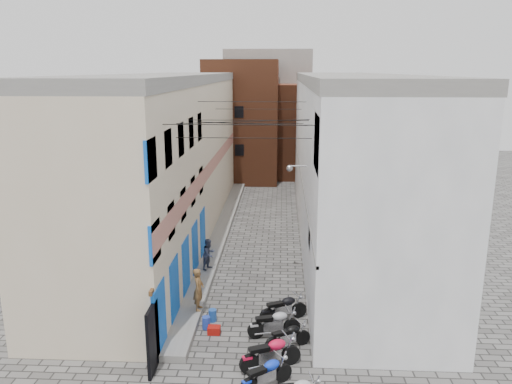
% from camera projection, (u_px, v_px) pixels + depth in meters
% --- Properties ---
extents(ground, '(90.00, 90.00, 0.00)m').
position_uv_depth(ground, '(235.00, 365.00, 16.03)').
color(ground, '#4F4D4B').
rests_on(ground, ground).
extents(plinth, '(0.90, 26.00, 0.25)m').
position_uv_depth(plinth, '(221.00, 232.00, 28.71)').
color(plinth, slate).
rests_on(plinth, ground).
extents(building_left, '(5.10, 27.00, 9.00)m').
position_uv_depth(building_left, '(167.00, 157.00, 27.76)').
color(building_left, beige).
rests_on(building_left, ground).
extents(building_right, '(5.94, 26.00, 9.00)m').
position_uv_depth(building_right, '(348.00, 158.00, 27.28)').
color(building_right, silver).
rests_on(building_right, ground).
extents(building_far_brick_left, '(6.00, 6.00, 10.00)m').
position_uv_depth(building_far_brick_left, '(242.00, 121.00, 42.08)').
color(building_far_brick_left, brown).
rests_on(building_far_brick_left, ground).
extents(building_far_brick_right, '(5.00, 6.00, 8.00)m').
position_uv_depth(building_far_brick_right, '(301.00, 130.00, 43.99)').
color(building_far_brick_right, brown).
rests_on(building_far_brick_right, ground).
extents(building_far_concrete, '(8.00, 5.00, 11.00)m').
position_uv_depth(building_far_concrete, '(268.00, 109.00, 47.67)').
color(building_far_concrete, slate).
rests_on(building_far_concrete, ground).
extents(far_shopfront, '(2.00, 0.30, 2.40)m').
position_uv_depth(far_shopfront, '(265.00, 172.00, 40.17)').
color(far_shopfront, black).
rests_on(far_shopfront, ground).
extents(overhead_wires, '(5.80, 13.02, 1.32)m').
position_uv_depth(overhead_wires, '(250.00, 119.00, 21.73)').
color(overhead_wires, black).
rests_on(overhead_wires, ground).
extents(motorcycle_c, '(1.81, 1.56, 1.06)m').
position_uv_depth(motorcycle_c, '(266.00, 373.00, 14.73)').
color(motorcycle_c, '#0E31D2').
rests_on(motorcycle_c, ground).
extents(motorcycle_d, '(2.15, 1.41, 1.19)m').
position_uv_depth(motorcycle_d, '(270.00, 352.00, 15.70)').
color(motorcycle_d, red).
rests_on(motorcycle_d, ground).
extents(motorcycle_e, '(1.75, 1.24, 0.98)m').
position_uv_depth(motorcycle_e, '(288.00, 335.00, 16.89)').
color(motorcycle_e, black).
rests_on(motorcycle_e, ground).
extents(motorcycle_f, '(2.02, 1.09, 1.11)m').
position_uv_depth(motorcycle_f, '(274.00, 322.00, 17.63)').
color(motorcycle_f, '#A5A4A9').
rests_on(motorcycle_f, ground).
extents(motorcycle_g, '(2.00, 1.38, 1.12)m').
position_uv_depth(motorcycle_g, '(283.00, 307.00, 18.75)').
color(motorcycle_g, black).
rests_on(motorcycle_g, ground).
extents(person_a, '(0.41, 0.62, 1.68)m').
position_uv_depth(person_a, '(199.00, 289.00, 19.03)').
color(person_a, brown).
rests_on(person_a, plinth).
extents(person_b, '(0.82, 0.88, 1.45)m').
position_uv_depth(person_b, '(209.00, 254.00, 22.96)').
color(person_b, '#383E55').
rests_on(person_b, plinth).
extents(water_jug_near, '(0.37, 0.37, 0.46)m').
position_uv_depth(water_jug_near, '(206.00, 323.00, 18.25)').
color(water_jug_near, '#2340B0').
rests_on(water_jug_near, ground).
extents(water_jug_far, '(0.30, 0.30, 0.47)m').
position_uv_depth(water_jug_far, '(213.00, 315.00, 18.79)').
color(water_jug_far, '#2150A8').
rests_on(water_jug_far, ground).
extents(red_crate, '(0.44, 0.33, 0.28)m').
position_uv_depth(red_crate, '(214.00, 330.00, 17.91)').
color(red_crate, '#9E110B').
rests_on(red_crate, ground).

